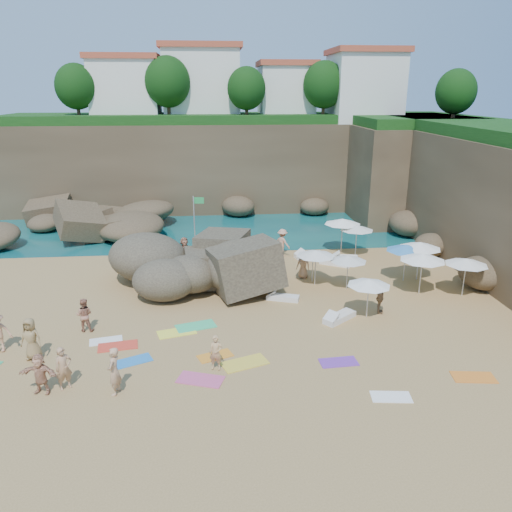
{
  "coord_description": "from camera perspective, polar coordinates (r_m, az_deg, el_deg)",
  "views": [
    {
      "loc": [
        -0.46,
        -23.62,
        10.93
      ],
      "look_at": [
        2.0,
        3.0,
        2.0
      ],
      "focal_mm": 35.0,
      "sensor_mm": 36.0,
      "label": 1
    }
  ],
  "objects": [
    {
      "name": "person_stand_5",
      "position": [
        32.81,
        -8.16,
        0.55
      ],
      "size": [
        1.76,
        1.32,
        1.88
      ],
      "primitive_type": "imported",
      "rotation": [
        0.0,
        0.0,
        0.53
      ],
      "color": "#B5775A",
      "rests_on": "ground"
    },
    {
      "name": "parasol_8",
      "position": [
        31.16,
        18.24,
        1.17
      ],
      "size": [
        2.49,
        2.49,
        2.35
      ],
      "color": "silver",
      "rests_on": "ground"
    },
    {
      "name": "towel_4",
      "position": [
        21.44,
        -1.3,
        -12.14
      ],
      "size": [
        2.14,
        1.56,
        0.03
      ],
      "primitive_type": "cube",
      "rotation": [
        0.0,
        0.0,
        0.35
      ],
      "color": "yellow",
      "rests_on": "ground"
    },
    {
      "name": "towel_5",
      "position": [
        24.16,
        -16.77,
        -9.26
      ],
      "size": [
        1.57,
        1.0,
        0.03
      ],
      "primitive_type": "cube",
      "rotation": [
        0.0,
        0.0,
        0.2
      ],
      "color": "white",
      "rests_on": "ground"
    },
    {
      "name": "parasol_3",
      "position": [
        28.98,
        6.86,
        0.34
      ],
      "size": [
        2.28,
        2.28,
        2.15
      ],
      "color": "silver",
      "rests_on": "ground"
    },
    {
      "name": "clifftop_buildings",
      "position": [
        49.53,
        -1.39,
        18.83
      ],
      "size": [
        28.48,
        9.48,
        7.0
      ],
      "color": "white",
      "rests_on": "cliff_back"
    },
    {
      "name": "parasol_2",
      "position": [
        34.79,
        11.46,
        3.19
      ],
      "size": [
        2.28,
        2.28,
        2.15
      ],
      "color": "silver",
      "rests_on": "ground"
    },
    {
      "name": "towel_12",
      "position": [
        24.18,
        -9.05,
        -8.61
      ],
      "size": [
        1.95,
        1.33,
        0.03
      ],
      "primitive_type": "cube",
      "rotation": [
        0.0,
        0.0,
        0.27
      ],
      "color": "#FFF843",
      "rests_on": "ground"
    },
    {
      "name": "lounger_2",
      "position": [
        34.39,
        6.05,
        0.11
      ],
      "size": [
        2.08,
        1.13,
        0.31
      ],
      "primitive_type": "cube",
      "rotation": [
        0.0,
        0.0,
        0.25
      ],
      "color": "white",
      "rests_on": "ground"
    },
    {
      "name": "person_lie_0",
      "position": [
        24.85,
        -27.21,
        -9.22
      ],
      "size": [
        1.44,
        1.98,
        0.49
      ],
      "primitive_type": "imported",
      "rotation": [
        0.0,
        0.0,
        0.16
      ],
      "color": "tan",
      "rests_on": "ground"
    },
    {
      "name": "parasol_4",
      "position": [
        33.69,
        24.62,
        1.09
      ],
      "size": [
        2.12,
        2.12,
        2.0
      ],
      "color": "silver",
      "rests_on": "ground"
    },
    {
      "name": "rock_promontory",
      "position": [
        42.43,
        -19.49,
        2.47
      ],
      "size": [
        12.0,
        7.0,
        2.0
      ],
      "primitive_type": null,
      "color": "brown",
      "rests_on": "ground"
    },
    {
      "name": "seawater",
      "position": [
        54.72,
        -4.73,
        6.9
      ],
      "size": [
        120.0,
        120.0,
        0.0
      ],
      "primitive_type": "plane",
      "color": "#0C4751",
      "rests_on": "ground"
    },
    {
      "name": "lounger_1",
      "position": [
        34.33,
        10.12,
        -0.16
      ],
      "size": [
        1.77,
        0.9,
        0.26
      ],
      "primitive_type": "cube",
      "rotation": [
        0.0,
        0.0,
        -0.21
      ],
      "color": "white",
      "rests_on": "ground"
    },
    {
      "name": "towel_9",
      "position": [
        20.49,
        -6.37,
        -13.85
      ],
      "size": [
        2.01,
        1.45,
        0.03
      ],
      "primitive_type": "cube",
      "rotation": [
        0.0,
        0.0,
        -0.33
      ],
      "color": "#CF5080",
      "rests_on": "ground"
    },
    {
      "name": "parasol_11",
      "position": [
        28.94,
        18.52,
        -0.13
      ],
      "size": [
        2.5,
        2.5,
        2.37
      ],
      "color": "silver",
      "rests_on": "ground"
    },
    {
      "name": "towel_2",
      "position": [
        22.03,
        -4.69,
        -11.3
      ],
      "size": [
        1.66,
        1.24,
        0.03
      ],
      "primitive_type": "cube",
      "rotation": [
        0.0,
        0.0,
        0.38
      ],
      "color": "orange",
      "rests_on": "ground"
    },
    {
      "name": "cliff_corner",
      "position": [
        47.49,
        16.58,
        9.33
      ],
      "size": [
        10.0,
        12.0,
        8.0
      ],
      "primitive_type": "cube",
      "color": "brown",
      "rests_on": "ground"
    },
    {
      "name": "towel_10",
      "position": [
        22.28,
        23.6,
        -12.57
      ],
      "size": [
        1.77,
        1.05,
        0.03
      ],
      "primitive_type": "cube",
      "rotation": [
        0.0,
        0.0,
        -0.13
      ],
      "color": "orange",
      "rests_on": "ground"
    },
    {
      "name": "person_stand_2",
      "position": [
        34.35,
        3.03,
        1.56
      ],
      "size": [
        1.19,
        1.25,
        1.9
      ],
      "primitive_type": "imported",
      "rotation": [
        0.0,
        0.0,
        2.29
      ],
      "color": "tan",
      "rests_on": "ground"
    },
    {
      "name": "cliff_right",
      "position": [
        37.77,
        26.01,
        6.04
      ],
      "size": [
        8.0,
        30.0,
        8.0
      ],
      "primitive_type": "cube",
      "color": "brown",
      "rests_on": "ground"
    },
    {
      "name": "person_stand_6",
      "position": [
        19.82,
        -15.91,
        -12.54
      ],
      "size": [
        0.59,
        0.78,
        1.91
      ],
      "primitive_type": "imported",
      "rotation": [
        0.0,
        0.0,
        4.5
      ],
      "color": "tan",
      "rests_on": "ground"
    },
    {
      "name": "parasol_9",
      "position": [
        25.29,
        12.79,
        -2.98
      ],
      "size": [
        2.17,
        2.17,
        2.05
      ],
      "color": "silver",
      "rests_on": "ground"
    },
    {
      "name": "parasol_0",
      "position": [
        29.51,
        6.54,
        0.24
      ],
      "size": [
        2.02,
        2.02,
        1.91
      ],
      "color": "silver",
      "rests_on": "ground"
    },
    {
      "name": "person_stand_4",
      "position": [
        30.4,
        5.42,
        -1.01
      ],
      "size": [
        0.93,
        0.78,
        1.67
      ],
      "primitive_type": "imported",
      "rotation": [
        0.0,
        0.0,
        -0.5
      ],
      "color": "tan",
      "rests_on": "ground"
    },
    {
      "name": "towel_6",
      "position": [
        21.79,
        9.42,
        -11.87
      ],
      "size": [
        1.64,
        0.9,
        0.03
      ],
      "primitive_type": "cube",
      "rotation": [
        0.0,
        0.0,
        0.06
      ],
      "color": "purple",
      "rests_on": "ground"
    },
    {
      "name": "towel_13",
      "position": [
        20.04,
        15.18,
        -15.28
      ],
      "size": [
        1.57,
        0.92,
        0.03
      ],
      "primitive_type": "cube",
      "rotation": [
        0.0,
        0.0,
        -0.12
      ],
      "color": "white",
      "rests_on": "ground"
    },
    {
      "name": "parasol_1",
      "position": [
        35.32,
        9.87,
        3.91
      ],
      "size": [
        2.55,
        2.55,
        2.41
      ],
      "color": "silver",
      "rests_on": "ground"
    },
    {
      "name": "person_lie_2",
      "position": [
        23.64,
        -24.08,
        -10.16
      ],
      "size": [
        1.21,
        1.97,
        0.49
      ],
      "primitive_type": "imported",
      "rotation": [
        0.0,
        0.0,
        -0.17
      ],
      "color": "olive",
      "rests_on": "ground"
    },
    {
      "name": "marina_masts",
      "position": [
        56.52,
        -22.0,
        9.09
      ],
      "size": [
        3.1,
        0.1,
        6.0
      ],
      "color": "white",
      "rests_on": "ground"
    },
    {
      "name": "rock_outcrop",
      "position": [
        30.01,
        -6.26,
        -3.0
      ],
      "size": [
        8.65,
        6.97,
        3.16
      ],
      "primitive_type": null,
      "rotation": [
        0.0,
        0.0,
        -0.14
      ],
      "color": "brown",
      "rests_on": "ground"
    },
    {
      "name": "parasol_10",
      "position": [
        30.75,
        16.81,
        0.91
      ],
      "size": [
        2.38,
        2.38,
        2.25
      ],
      "color": "silver",
      "rests_on": "ground"
    },
    {
      "name": "parasol_6",
      "position": [
        27.47,
        -0.27,
        -1.0
      ],
      "size": [
        2.04,
        2.04,
        1.93
      ],
      "color": "silver",
      "rests_on": "ground"
    },
    {
      "name": "flag_pole",
      "position": [
        35.41,
        -6.88,
        4.57
      ],
      "size": [
        0.76,
        0.14,
        3.92
      ],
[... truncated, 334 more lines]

